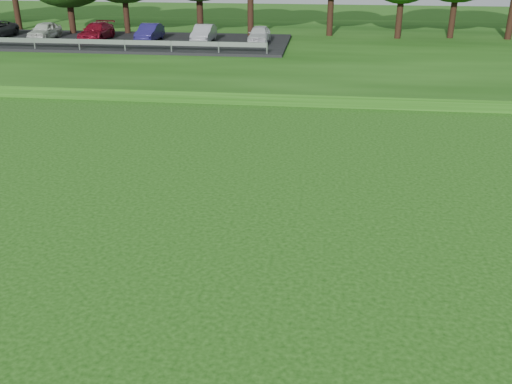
# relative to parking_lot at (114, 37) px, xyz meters

# --- Properties ---
(berm) EXTENTS (130.00, 30.00, 0.60)m
(berm) POSITION_rel_parking_lot_xyz_m (24.61, 1.18, -0.76)
(berm) COLOR #153E0C
(berm) RESTS_ON ground
(parking_lot) EXTENTS (24.00, 9.00, 1.38)m
(parking_lot) POSITION_rel_parking_lot_xyz_m (0.00, 0.00, 0.00)
(parking_lot) COLOR black
(parking_lot) RESTS_ON berm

